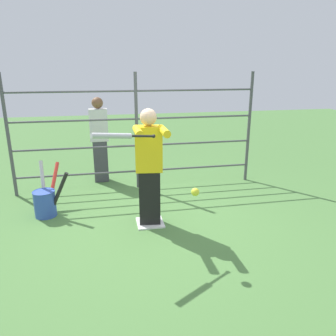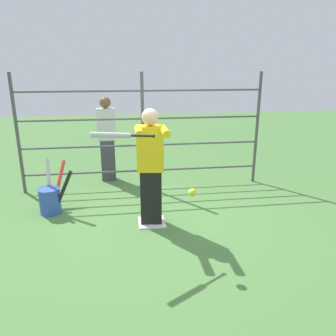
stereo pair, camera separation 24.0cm
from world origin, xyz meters
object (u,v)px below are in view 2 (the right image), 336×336
softball_in_flight (192,193)px  batter (151,164)px  bystander_behind_fence (107,138)px  bat_bucket (51,198)px  baseball_bat_swinging (116,135)px

softball_in_flight → batter: bearing=-70.1°
bystander_behind_fence → bat_bucket: bearing=59.7°
softball_in_flight → bat_bucket: bearing=-40.8°
softball_in_flight → bat_bucket: softball_in_flight is taller
batter → softball_in_flight: batter is taller
batter → baseball_bat_swinging: bearing=55.2°
baseball_bat_swinging → batter: bearing=-124.8°
batter → bystander_behind_fence: bearing=-71.9°
baseball_bat_swinging → bystander_behind_fence: size_ratio=0.46×
batter → bat_bucket: (1.58, -0.64, -0.70)m
softball_in_flight → baseball_bat_swinging: bearing=-25.2°
batter → softball_in_flight: bearing=109.9°
softball_in_flight → bystander_behind_fence: bystander_behind_fence is taller
bat_bucket → softball_in_flight: bearing=139.2°
softball_in_flight → bystander_behind_fence: (1.09, -3.20, -0.00)m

